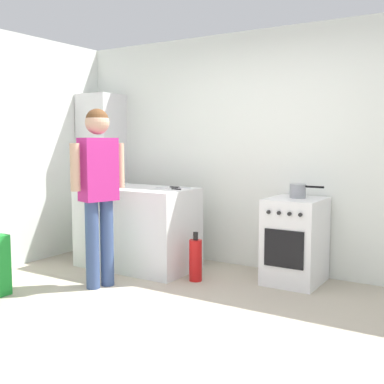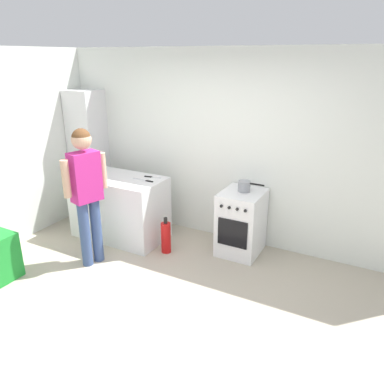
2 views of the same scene
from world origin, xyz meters
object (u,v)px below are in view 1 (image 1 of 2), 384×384
pot (298,191)px  person (98,180)px  knife_utility (179,187)px  larder_cabinet (102,173)px  fire_extinguisher (196,260)px  knife_carving (169,189)px  oven_left (295,241)px

pot → person: (-1.56, -1.18, 0.12)m
pot → knife_utility: pot is taller
knife_utility → larder_cabinet: 1.40m
fire_extinguisher → larder_cabinet: 2.03m
knife_carving → knife_utility: bearing=81.2°
larder_cabinet → person: bearing=-48.5°
pot → fire_extinguisher: pot is taller
pot → larder_cabinet: size_ratio=0.17×
person → larder_cabinet: bearing=131.5°
knife_carving → fire_extinguisher: 0.82m
oven_left → fire_extinguisher: 1.01m
oven_left → knife_carving: size_ratio=2.57×
knife_utility → person: person is taller
pot → fire_extinguisher: 1.24m
oven_left → pot: (0.01, 0.04, 0.49)m
pot → larder_cabinet: larder_cabinet is taller
oven_left → knife_carving: (-1.30, -0.33, 0.48)m
person → fire_extinguisher: person is taller
knife_carving → person: 0.86m
pot → knife_carving: bearing=-164.4°
knife_utility → larder_cabinet: larder_cabinet is taller
oven_left → larder_cabinet: size_ratio=0.42×
oven_left → person: person is taller
oven_left → larder_cabinet: (-2.65, 0.10, 0.57)m
pot → knife_utility: bearing=-171.1°
knife_utility → fire_extinguisher: size_ratio=0.50×
knife_utility → person: bearing=-105.8°
larder_cabinet → fire_extinguisher: bearing=-18.0°
oven_left → larder_cabinet: larder_cabinet is taller
knife_utility → knife_carving: bearing=-98.8°
fire_extinguisher → larder_cabinet: size_ratio=0.25×
knife_carving → larder_cabinet: (-1.35, 0.43, 0.10)m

